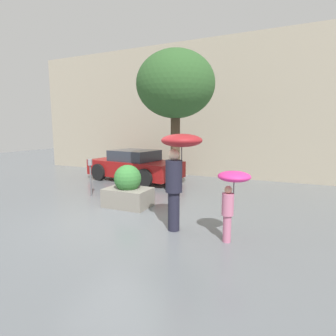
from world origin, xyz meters
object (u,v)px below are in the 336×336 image
Objects in this scene: person_child at (232,188)px; parking_meter at (90,170)px; street_tree at (176,86)px; planter_box at (128,189)px; parked_car_near at (135,166)px; person_adult at (178,161)px.

parking_meter is (-4.76, 1.66, -0.18)m from person_child.
street_tree reaches higher than parking_meter.
parking_meter is at bearing 164.83° from planter_box.
parked_car_near is at bearing 92.55° from parking_meter.
person_child is (3.07, -1.20, 0.56)m from planter_box.
street_tree is at bearing 108.25° from person_child.
person_adult reaches higher than parked_car_near.
parked_car_near reaches higher than parking_meter.
person_adult is at bearing 152.64° from person_child.
street_tree is (-2.34, 2.88, 2.42)m from person_child.
parking_meter is at bearing 139.96° from person_child.
parked_car_near is at bearing 118.27° from planter_box.
person_child is at bearing -124.31° from parked_car_near.
planter_box is at bearing -142.86° from parked_car_near.
parked_car_near is (-3.76, 4.46, -0.90)m from person_adult.
person_adult is at bearing -29.02° from planter_box.
parked_car_near is 4.20m from street_tree.
street_tree is at bearing 95.81° from person_adult.
person_adult is at bearing -66.40° from street_tree.
person_child reaches higher than planter_box.
planter_box is 0.90× the size of person_child.
parking_meter is at bearing -153.30° from street_tree.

